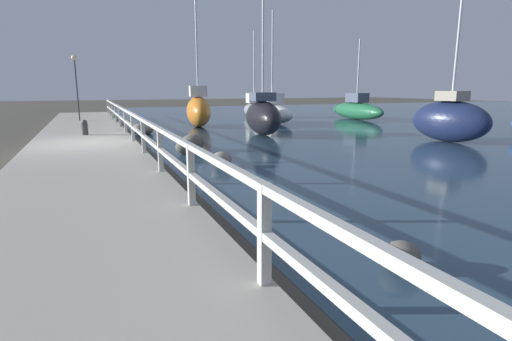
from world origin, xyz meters
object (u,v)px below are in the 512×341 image
sailboat_white (272,112)px  sailboat_orange (198,110)px  sailboat_black (263,116)px  sailboat_green (356,109)px  dock_lamp (75,70)px  mooring_bollard (85,127)px  sailboat_gray (254,108)px  sailboat_navy (450,120)px

sailboat_white → sailboat_orange: bearing=-176.3°
sailboat_orange → sailboat_black: bearing=-62.1°
sailboat_green → sailboat_black: 10.87m
sailboat_green → dock_lamp: bearing=176.2°
mooring_bollard → sailboat_green: (16.42, 5.43, 0.08)m
sailboat_white → sailboat_orange: 4.51m
sailboat_gray → sailboat_black: bearing=-99.0°
sailboat_green → sailboat_orange: sailboat_orange is taller
mooring_bollard → sailboat_gray: (10.89, 9.61, 0.09)m
dock_lamp → sailboat_black: sailboat_black is taller
mooring_bollard → sailboat_black: size_ratio=0.10×
sailboat_navy → dock_lamp: bearing=124.6°
dock_lamp → sailboat_black: (7.46, -7.89, -2.15)m
dock_lamp → sailboat_green: bearing=-7.4°
sailboat_navy → sailboat_gray: 14.95m
mooring_bollard → dock_lamp: size_ratio=0.16×
sailboat_navy → sailboat_black: 7.44m
sailboat_navy → sailboat_orange: 12.02m
mooring_bollard → sailboat_navy: bearing=-22.2°
mooring_bollard → sailboat_navy: size_ratio=0.11×
sailboat_gray → sailboat_orange: bearing=-124.2°
mooring_bollard → sailboat_black: sailboat_black is taller
dock_lamp → sailboat_white: (10.31, -2.74, -2.30)m
sailboat_navy → sailboat_black: size_ratio=0.94×
sailboat_black → sailboat_gray: bearing=79.4°
mooring_bollard → sailboat_white: 11.14m
sailboat_black → dock_lamp: bearing=143.3°
sailboat_gray → sailboat_white: bearing=-88.7°
sailboat_green → sailboat_orange: size_ratio=0.83×
sailboat_navy → sailboat_white: sailboat_white is taller
dock_lamp → sailboat_navy: 18.40m
sailboat_navy → sailboat_white: size_ratio=0.86×
dock_lamp → sailboat_white: bearing=-14.9°
sailboat_gray → sailboat_black: (-3.71, -9.91, 0.14)m
mooring_bollard → sailboat_navy: 13.79m
dock_lamp → sailboat_navy: (13.04, -12.81, -2.12)m
mooring_bollard → sailboat_white: bearing=25.8°
sailboat_navy → sailboat_gray: sailboat_gray is taller
sailboat_white → dock_lamp: bearing=163.1°
sailboat_navy → sailboat_orange: size_ratio=0.79×
dock_lamp → sailboat_gray: (11.17, 2.02, -2.29)m
sailboat_green → sailboat_gray: size_ratio=0.98×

